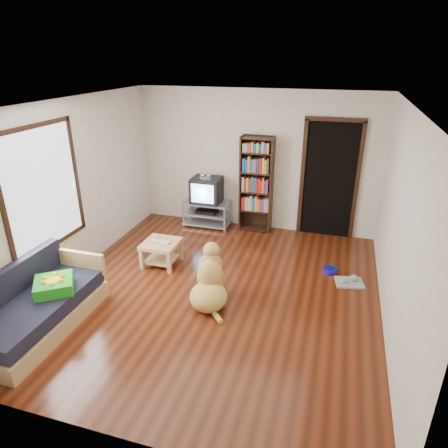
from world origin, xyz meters
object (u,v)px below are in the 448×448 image
(sofa, at_px, (37,309))
(coffee_table, at_px, (161,249))
(grey_rag, at_px, (349,283))
(crt_tv, at_px, (207,189))
(green_cushion, at_px, (54,285))
(dog_bowl, at_px, (330,270))
(dog, at_px, (210,282))
(bookshelf, at_px, (256,180))
(tv_stand, at_px, (207,213))
(laptop, at_px, (160,242))

(sofa, bearing_deg, coffee_table, 67.58)
(grey_rag, height_order, crt_tv, crt_tv)
(green_cushion, xyz_separation_m, coffee_table, (0.66, 1.69, -0.21))
(green_cushion, bearing_deg, dog_bowl, -2.14)
(crt_tv, bearing_deg, green_cushion, -103.91)
(green_cushion, bearing_deg, sofa, -155.10)
(grey_rag, bearing_deg, green_cushion, -151.55)
(dog, bearing_deg, sofa, -148.26)
(crt_tv, xyz_separation_m, coffee_table, (-0.19, -1.74, -0.46))
(grey_rag, relative_size, crt_tv, 0.69)
(bookshelf, relative_size, dog, 1.93)
(bookshelf, distance_m, sofa, 4.26)
(dog_bowl, height_order, grey_rag, dog_bowl)
(tv_stand, distance_m, coffee_table, 1.73)
(bookshelf, height_order, dog, bookshelf)
(coffee_table, bearing_deg, dog, -35.30)
(tv_stand, distance_m, bookshelf, 1.20)
(bookshelf, distance_m, coffee_table, 2.26)
(dog_bowl, bearing_deg, coffee_table, -169.15)
(laptop, xyz_separation_m, coffee_table, (-0.00, 0.03, -0.13))
(laptop, xyz_separation_m, dog_bowl, (2.62, 0.53, -0.37))
(sofa, bearing_deg, dog_bowl, 35.30)
(tv_stand, bearing_deg, sofa, -105.02)
(coffee_table, xyz_separation_m, dog, (1.07, -0.76, 0.02))
(green_cushion, xyz_separation_m, crt_tv, (0.85, 3.43, 0.25))
(crt_tv, bearing_deg, laptop, -95.97)
(tv_stand, bearing_deg, dog_bowl, -26.55)
(green_cushion, height_order, bookshelf, bookshelf)
(tv_stand, relative_size, coffee_table, 1.64)
(laptop, relative_size, sofa, 0.17)
(laptop, bearing_deg, bookshelf, 72.84)
(laptop, bearing_deg, sofa, -98.26)
(grey_rag, distance_m, dog, 2.13)
(dog_bowl, xyz_separation_m, grey_rag, (0.30, -0.25, -0.03))
(laptop, distance_m, dog_bowl, 2.70)
(laptop, distance_m, dog, 1.30)
(coffee_table, bearing_deg, crt_tv, 83.92)
(tv_stand, xyz_separation_m, bookshelf, (0.95, 0.09, 0.73))
(sofa, bearing_deg, crt_tv, 75.07)
(tv_stand, relative_size, crt_tv, 1.55)
(dog, bearing_deg, crt_tv, 109.54)
(green_cushion, distance_m, laptop, 1.79)
(grey_rag, bearing_deg, bookshelf, 138.84)
(laptop, relative_size, dog, 0.33)
(green_cushion, relative_size, coffee_table, 0.82)
(tv_stand, distance_m, dog, 2.63)
(laptop, distance_m, grey_rag, 2.96)
(bookshelf, bearing_deg, green_cushion, -117.19)
(crt_tv, height_order, sofa, crt_tv)
(tv_stand, height_order, bookshelf, bookshelf)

